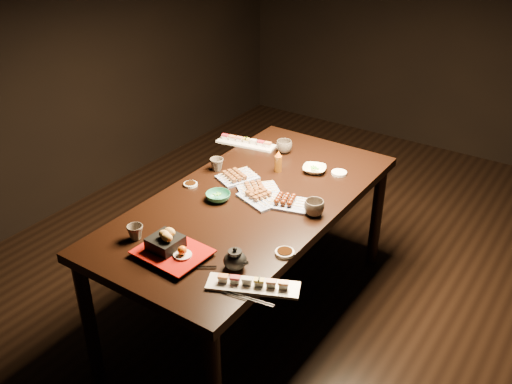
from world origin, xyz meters
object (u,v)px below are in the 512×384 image
teacup_near_left (135,232)px  condiment_bottle (278,161)px  yakitori_plate_right (261,195)px  sushi_platter_near (253,283)px  edamame_bowl_cream (314,169)px  sushi_platter_far (246,141)px  tempura_tray (172,245)px  teacup_mid_right (314,208)px  yakitori_plate_center (259,187)px  yakitori_plate_left (237,174)px  teapot (235,258)px  edamame_bowl_green (218,197)px  teacup_far_left (217,165)px  dining_table (251,257)px  teacup_far_right (284,147)px

teacup_near_left → condiment_bottle: 0.98m
yakitori_plate_right → condiment_bottle: size_ratio=1.73×
sushi_platter_near → edamame_bowl_cream: (-0.30, 1.06, -0.01)m
sushi_platter_far → condiment_bottle: (0.36, -0.20, 0.04)m
tempura_tray → teacup_mid_right: (0.35, 0.66, -0.02)m
sushi_platter_near → teacup_near_left: teacup_near_left is taller
yakitori_plate_center → yakitori_plate_left: size_ratio=1.01×
sushi_platter_far → yakitori_plate_right: bearing=121.0°
yakitori_plate_center → teapot: size_ratio=1.74×
edamame_bowl_green → condiment_bottle: size_ratio=0.99×
sushi_platter_near → edamame_bowl_green: 0.75m
sushi_platter_near → tempura_tray: size_ratio=1.25×
condiment_bottle → teacup_near_left: bearing=-100.9°
yakitori_plate_center → teacup_far_left: 0.35m
edamame_bowl_cream → teacup_mid_right: teacup_mid_right is taller
sushi_platter_far → edamame_bowl_green: sushi_platter_far is taller
yakitori_plate_center → teacup_mid_right: size_ratio=2.10×
teacup_far_left → dining_table: bearing=-25.2°
yakitori_plate_right → tempura_tray: (-0.05, -0.64, 0.03)m
yakitori_plate_center → teacup_near_left: bearing=-156.9°
yakitori_plate_right → teacup_mid_right: (0.30, 0.03, 0.01)m
yakitori_plate_center → tempura_tray: 0.70m
teacup_far_left → teapot: size_ratio=0.65×
edamame_bowl_green → condiment_bottle: condiment_bottle is taller
teacup_near_left → teacup_mid_right: teacup_mid_right is taller
edamame_bowl_cream → teacup_mid_right: (0.23, -0.41, 0.02)m
edamame_bowl_cream → condiment_bottle: 0.21m
edamame_bowl_green → condiment_bottle: (0.09, 0.46, 0.04)m
condiment_bottle → teacup_mid_right: bearing=-36.8°
edamame_bowl_green → teacup_far_left: size_ratio=1.64×
yakitori_plate_left → edamame_bowl_cream: (0.32, 0.32, -0.01)m
sushi_platter_near → yakitori_plate_left: yakitori_plate_left is taller
condiment_bottle → dining_table: bearing=-81.7°
edamame_bowl_cream → sushi_platter_far: bearing=171.0°
dining_table → edamame_bowl_cream: edamame_bowl_cream is taller
sushi_platter_far → teacup_far_right: bearing=178.2°
sushi_platter_near → teacup_near_left: 0.66m
sushi_platter_near → yakitori_plate_left: bearing=105.2°
sushi_platter_near → teapot: 0.16m
dining_table → yakitori_plate_right: 0.41m
teacup_far_right → teacup_far_left: bearing=-114.7°
teacup_far_left → sushi_platter_far: bearing=99.3°
tempura_tray → teacup_far_right: (-0.15, 1.20, -0.02)m
sushi_platter_far → edamame_bowl_green: size_ratio=2.93×
yakitori_plate_left → yakitori_plate_right: bearing=-93.1°
teacup_mid_right → teacup_far_right: 0.74m
dining_table → yakitori_plate_left: bearing=126.3°
tempura_tray → teacup_far_left: 0.85m
tempura_tray → teacup_near_left: (-0.23, 0.00, -0.02)m
yakitori_plate_left → teacup_near_left: size_ratio=2.74×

